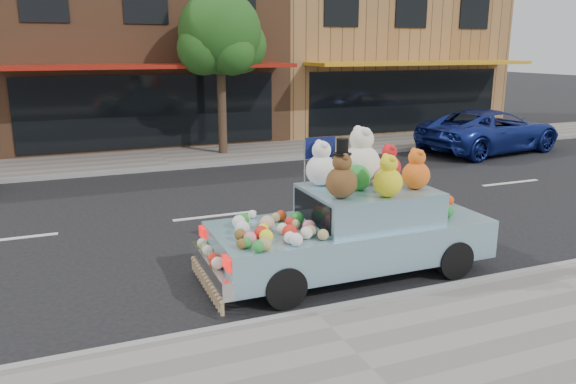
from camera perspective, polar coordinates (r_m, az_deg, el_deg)
name	(u,v)px	position (r m, az deg, el deg)	size (l,w,h in m)	color
ground	(215,216)	(11.98, -7.38, -2.44)	(120.00, 120.00, 0.00)	black
near_sidewalk	(372,374)	(6.40, 8.53, -17.79)	(60.00, 3.00, 0.12)	gray
far_sidewalk	(162,159)	(18.16, -12.68, 3.31)	(60.00, 3.00, 0.12)	gray
near_kerb	(314,314)	(7.55, 2.64, -12.26)	(60.00, 0.12, 0.13)	gray
far_kerb	(171,168)	(16.71, -11.81, 2.42)	(60.00, 0.12, 0.13)	gray
storefront_mid	(132,43)	(23.26, -15.54, 14.40)	(10.00, 9.80, 7.30)	brown
storefront_right	(359,44)	(26.42, 7.26, 14.73)	(10.00, 9.80, 7.30)	#9D7042
street_tree	(220,40)	(18.33, -6.88, 15.08)	(3.00, 2.70, 5.22)	#38281C
car_blue	(490,131)	(20.35, 19.85, 5.88)	(2.41, 5.23, 1.45)	navy
art_car	(352,224)	(8.79, 6.50, -3.23)	(4.49, 1.79, 2.26)	black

